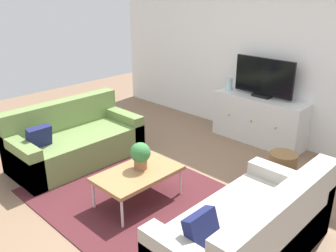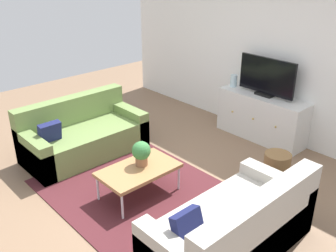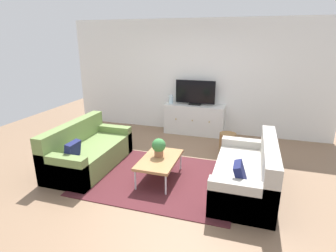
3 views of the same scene
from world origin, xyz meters
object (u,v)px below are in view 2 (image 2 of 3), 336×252
(couch_left_side, at_px, (82,136))
(flat_screen_tv, at_px, (267,77))
(couch_right_side, at_px, (236,231))
(potted_plant, at_px, (141,152))
(glass_vase, at_px, (234,81))
(wicker_basket, at_px, (276,168))
(tv_console, at_px, (261,117))
(coffee_table, at_px, (139,170))

(couch_left_side, height_order, flat_screen_tv, flat_screen_tv)
(couch_right_side, bearing_deg, potted_plant, 179.51)
(couch_left_side, height_order, glass_vase, glass_vase)
(flat_screen_tv, xyz_separation_m, wicker_basket, (0.90, -0.95, -0.81))
(tv_console, bearing_deg, glass_vase, 180.00)
(coffee_table, height_order, wicker_basket, wicker_basket)
(tv_console, relative_size, glass_vase, 7.24)
(tv_console, xyz_separation_m, glass_vase, (-0.60, 0.00, 0.46))
(couch_right_side, height_order, glass_vase, glass_vase)
(coffee_table, distance_m, potted_plant, 0.22)
(coffee_table, height_order, glass_vase, glass_vase)
(couch_right_side, distance_m, flat_screen_tv, 2.86)
(glass_vase, relative_size, wicker_basket, 0.49)
(tv_console, bearing_deg, wicker_basket, -46.04)
(potted_plant, xyz_separation_m, tv_console, (0.10, 2.36, -0.19))
(couch_right_side, relative_size, coffee_table, 1.83)
(couch_left_side, relative_size, wicker_basket, 4.32)
(flat_screen_tv, bearing_deg, potted_plant, -92.35)
(tv_console, xyz_separation_m, wicker_basket, (0.90, -0.93, -0.16))
(potted_plant, xyz_separation_m, glass_vase, (-0.50, 2.36, 0.27))
(couch_left_side, distance_m, glass_vase, 2.60)
(coffee_table, bearing_deg, glass_vase, 102.48)
(potted_plant, bearing_deg, coffee_table, -63.98)
(potted_plant, bearing_deg, flat_screen_tv, 87.65)
(couch_right_side, xyz_separation_m, wicker_basket, (-0.47, 1.44, -0.07))
(tv_console, bearing_deg, couch_left_side, -122.28)
(couch_left_side, xyz_separation_m, wicker_basket, (2.40, 1.44, -0.07))
(couch_right_side, bearing_deg, flat_screen_tv, 119.79)
(tv_console, bearing_deg, flat_screen_tv, 90.00)
(couch_left_side, distance_m, wicker_basket, 2.80)
(couch_left_side, xyz_separation_m, couch_right_side, (2.87, 0.00, 0.00))
(couch_right_side, xyz_separation_m, potted_plant, (-1.47, 0.01, 0.28))
(potted_plant, bearing_deg, couch_left_side, -179.48)
(coffee_table, height_order, tv_console, tv_console)
(flat_screen_tv, bearing_deg, glass_vase, -178.09)
(coffee_table, distance_m, flat_screen_tv, 2.55)
(potted_plant, height_order, glass_vase, glass_vase)
(wicker_basket, bearing_deg, glass_vase, 148.09)
(coffee_table, xyz_separation_m, potted_plant, (-0.04, 0.08, 0.20))
(coffee_table, bearing_deg, tv_console, 88.61)
(couch_right_side, height_order, flat_screen_tv, flat_screen_tv)
(tv_console, relative_size, wicker_basket, 3.57)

